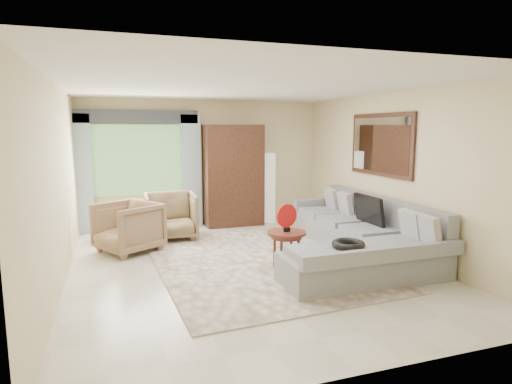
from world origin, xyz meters
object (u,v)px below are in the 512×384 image
object	(u,v)px
armchair_right	(171,216)
armoire	(233,175)
sectional_sofa	(359,240)
floor_lamp	(268,188)
armchair_left	(128,227)
coffee_table	(286,250)
potted_plant	(103,226)
tv_screen	(369,210)

from	to	relation	value
armchair_right	armoire	world-z (taller)	armoire
sectional_sofa	floor_lamp	world-z (taller)	floor_lamp
sectional_sofa	armchair_left	bearing A→B (deg)	156.07
armoire	armchair_right	bearing A→B (deg)	-152.33
coffee_table	armchair_right	distance (m)	2.67
potted_plant	armoire	bearing A→B (deg)	9.69
armoire	floor_lamp	distance (m)	0.86
armchair_left	potted_plant	world-z (taller)	armchair_left
armchair_left	armchair_right	size ratio (longest dim) A/B	0.97
potted_plant	floor_lamp	xyz separation A→B (m)	(3.40, 0.50, 0.48)
armchair_left	sectional_sofa	bearing A→B (deg)	34.95
potted_plant	sectional_sofa	bearing A→B (deg)	-32.65
floor_lamp	coffee_table	bearing A→B (deg)	-105.58
tv_screen	potted_plant	world-z (taller)	tv_screen
armchair_right	floor_lamp	world-z (taller)	floor_lamp
armchair_left	potted_plant	xyz separation A→B (m)	(-0.41, 0.94, -0.15)
sectional_sofa	tv_screen	size ratio (longest dim) A/B	4.68
tv_screen	armoire	world-z (taller)	armoire
sectional_sofa	floor_lamp	distance (m)	3.03
sectional_sofa	potted_plant	world-z (taller)	sectional_sofa
armoire	floor_lamp	bearing A→B (deg)	4.29
tv_screen	floor_lamp	size ratio (longest dim) A/B	0.49
tv_screen	armoire	distance (m)	3.13
sectional_sofa	coffee_table	xyz separation A→B (m)	(-1.30, -0.14, 0.01)
armchair_right	floor_lamp	size ratio (longest dim) A/B	0.62
sectional_sofa	potted_plant	bearing A→B (deg)	147.35
coffee_table	potted_plant	bearing A→B (deg)	134.26
floor_lamp	armchair_left	bearing A→B (deg)	-154.27
coffee_table	floor_lamp	bearing A→B (deg)	74.42
armchair_left	armchair_right	bearing A→B (deg)	98.31
coffee_table	floor_lamp	distance (m)	3.25
armchair_right	potted_plant	distance (m)	1.24
sectional_sofa	armchair_left	size ratio (longest dim) A/B	3.80
armoire	coffee_table	bearing A→B (deg)	-91.22
sectional_sofa	armchair_left	xyz separation A→B (m)	(-3.42, 1.52, 0.13)
tv_screen	armchair_right	bearing A→B (deg)	145.61
armchair_right	sectional_sofa	bearing A→B (deg)	-37.23
sectional_sofa	floor_lamp	bearing A→B (deg)	98.33
potted_plant	tv_screen	bearing A→B (deg)	-29.14
armchair_right	armchair_left	bearing A→B (deg)	-138.52
armoire	floor_lamp	xyz separation A→B (m)	(0.80, 0.06, -0.30)
sectional_sofa	armchair_right	bearing A→B (deg)	140.71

